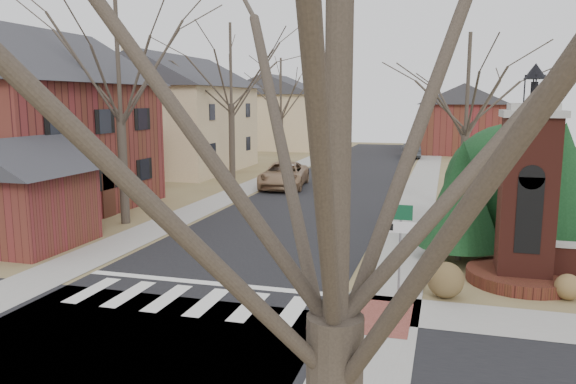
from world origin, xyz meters
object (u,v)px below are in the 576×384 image
(sign_post, at_px, (400,235))
(brick_gate_monument, at_px, (526,212))
(traffic_signal_pole, at_px, (342,219))
(distant_car, at_px, (411,151))
(pickup_truck, at_px, (284,175))

(sign_post, xyz_separation_m, brick_gate_monument, (3.41, 3.01, 0.22))
(traffic_signal_pole, height_order, brick_gate_monument, brick_gate_monument)
(traffic_signal_pole, relative_size, distant_car, 1.08)
(traffic_signal_pole, xyz_separation_m, pickup_truck, (-7.40, 20.29, -1.80))
(sign_post, xyz_separation_m, distant_car, (-2.19, 39.69, -1.26))
(sign_post, bearing_deg, brick_gate_monument, 41.42)
(sign_post, bearing_deg, distant_car, 93.16)
(sign_post, relative_size, distant_car, 0.66)
(brick_gate_monument, bearing_deg, distant_car, 98.68)
(pickup_truck, distance_m, distant_car, 21.81)
(brick_gate_monument, xyz_separation_m, pickup_truck, (-12.10, 15.87, -1.37))
(brick_gate_monument, relative_size, distant_car, 1.55)
(traffic_signal_pole, height_order, distant_car, traffic_signal_pole)
(pickup_truck, bearing_deg, traffic_signal_pole, -77.12)
(traffic_signal_pole, bearing_deg, distant_car, 91.25)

